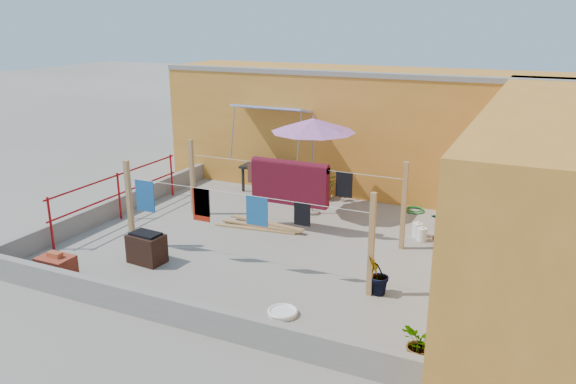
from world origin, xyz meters
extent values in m
plane|color=#9E998E|center=(0.00, 0.00, 0.00)|extent=(80.00, 80.00, 0.00)
cube|color=orange|center=(0.50, 4.70, 1.60)|extent=(11.00, 2.40, 3.20)
cube|color=gray|center=(0.50, 3.65, 3.15)|extent=(11.00, 0.35, 0.12)
cube|color=#2D51B2|center=(-1.60, 3.15, 2.25)|extent=(2.00, 0.79, 0.22)
cylinder|color=gray|center=(-2.55, 2.78, 1.60)|extent=(0.03, 0.30, 1.28)
cylinder|color=gray|center=(-0.65, 2.78, 1.60)|extent=(0.03, 0.30, 1.28)
cube|color=orange|center=(5.20, 0.00, 1.60)|extent=(2.40, 9.00, 3.20)
cube|color=gray|center=(0.00, -3.58, 0.22)|extent=(8.30, 0.16, 0.44)
cube|color=gray|center=(-4.08, 0.00, 0.22)|extent=(0.16, 7.30, 0.44)
cylinder|color=#A01013|center=(-3.85, -2.20, 0.55)|extent=(0.05, 0.05, 1.10)
cylinder|color=#A01013|center=(-3.85, -0.20, 0.55)|extent=(0.05, 0.05, 1.10)
cylinder|color=#A01013|center=(-3.85, 1.80, 0.55)|extent=(0.05, 0.05, 1.10)
cylinder|color=#A01013|center=(-3.85, -0.20, 1.05)|extent=(0.04, 4.20, 0.04)
cylinder|color=#A01013|center=(-3.85, -0.20, 0.60)|extent=(0.04, 4.20, 0.04)
cube|color=tan|center=(-2.50, -1.40, 0.90)|extent=(0.09, 0.09, 1.80)
cube|color=tan|center=(2.50, -1.40, 0.90)|extent=(0.09, 0.09, 1.80)
cube|color=tan|center=(2.50, 0.80, 0.90)|extent=(0.09, 0.09, 1.80)
cube|color=tan|center=(-2.50, 0.80, 0.90)|extent=(0.09, 0.09, 1.80)
cylinder|color=silver|center=(0.00, -1.40, 1.45)|extent=(5.00, 0.01, 0.01)
cylinder|color=silver|center=(0.00, 0.80, 1.45)|extent=(5.00, 0.01, 0.01)
cube|color=#4E0D1B|center=(0.01, 0.80, 1.06)|extent=(1.75, 0.22, 0.89)
cube|color=black|center=(1.24, 0.80, 1.19)|extent=(0.36, 0.02, 0.53)
cube|color=brown|center=(-0.81, 0.80, 1.21)|extent=(0.40, 0.02, 0.48)
cube|color=#1B5494|center=(-2.10, -1.40, 1.13)|extent=(0.44, 0.02, 0.64)
cube|color=black|center=(-0.77, -1.40, 1.18)|extent=(0.33, 0.02, 0.53)
cube|color=#B4210E|center=(-0.80, -1.40, 1.13)|extent=(0.36, 0.02, 0.64)
cube|color=#1B5494|center=(0.38, -1.40, 1.18)|extent=(0.43, 0.02, 0.54)
cube|color=black|center=(1.26, -1.40, 1.25)|extent=(0.30, 0.02, 0.40)
cylinder|color=gray|center=(0.04, 2.02, 0.03)|extent=(0.35, 0.35, 0.06)
cylinder|color=gray|center=(0.04, 2.02, 1.13)|extent=(0.04, 0.04, 2.25)
cone|color=#CE6FB8|center=(0.04, 2.02, 2.13)|extent=(2.00, 2.00, 0.31)
cylinder|color=gray|center=(0.04, 2.02, 2.31)|extent=(0.04, 0.04, 0.10)
cube|color=black|center=(-1.68, 3.20, 0.67)|extent=(1.50, 0.76, 0.06)
cube|color=black|center=(-2.33, 2.90, 0.33)|extent=(0.06, 0.06, 0.66)
cube|color=black|center=(-2.34, 3.50, 0.33)|extent=(0.06, 0.06, 0.66)
cube|color=black|center=(-1.02, 2.90, 0.33)|extent=(0.06, 0.06, 0.66)
cube|color=black|center=(-1.03, 3.50, 0.33)|extent=(0.06, 0.06, 0.66)
cube|color=#A83A26|center=(-2.69, -3.20, 0.22)|extent=(0.61, 0.44, 0.44)
cube|color=#BB462C|center=(-2.69, -3.20, 0.49)|extent=(0.28, 0.13, 0.09)
cube|color=tan|center=(-0.69, 0.49, 0.02)|extent=(1.87, 0.36, 0.04)
cube|color=tan|center=(-0.61, 0.61, 0.06)|extent=(1.87, 0.20, 0.04)
cube|color=tan|center=(-0.53, 0.73, 0.10)|extent=(1.87, 0.32, 0.04)
cube|color=black|center=(-1.73, -1.91, 0.28)|extent=(0.70, 0.50, 0.56)
cube|color=black|center=(-1.73, -1.91, 0.58)|extent=(0.58, 0.38, 0.04)
cylinder|color=white|center=(1.47, -2.63, 0.03)|extent=(0.45, 0.45, 0.06)
torus|color=white|center=(1.47, -2.63, 0.06)|extent=(0.48, 0.48, 0.05)
cylinder|color=white|center=(2.65, 1.58, 0.15)|extent=(0.22, 0.22, 0.30)
cylinder|color=white|center=(2.65, 1.58, 0.32)|extent=(0.06, 0.06, 0.05)
cylinder|color=white|center=(2.78, 1.38, 0.14)|extent=(0.20, 0.20, 0.28)
cylinder|color=white|center=(2.78, 1.38, 0.30)|extent=(0.06, 0.06, 0.05)
torus|color=#1A7527|center=(2.22, 3.20, 0.02)|extent=(0.49, 0.49, 0.03)
torus|color=#1A7527|center=(2.22, 3.20, 0.05)|extent=(0.41, 0.41, 0.03)
imported|color=#225E1A|center=(-0.07, 3.20, 0.34)|extent=(0.75, 0.69, 0.69)
imported|color=#225E1A|center=(3.70, 2.41, 0.30)|extent=(0.43, 0.43, 0.61)
imported|color=#225E1A|center=(3.17, 1.20, 0.38)|extent=(0.46, 0.36, 0.77)
imported|color=#225E1A|center=(2.62, -1.35, 0.37)|extent=(0.46, 0.50, 0.74)
imported|color=#225E1A|center=(3.70, -3.04, 0.29)|extent=(0.66, 0.68, 0.58)
camera|label=1|loc=(4.86, -9.70, 4.44)|focal=35.00mm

